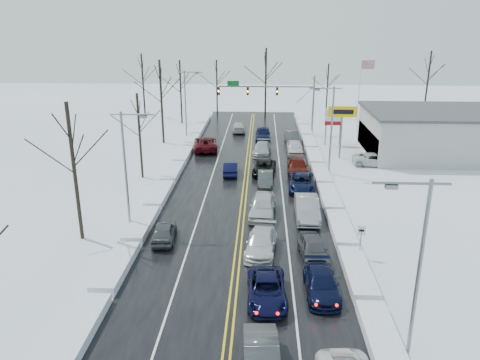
# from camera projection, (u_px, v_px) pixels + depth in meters

# --- Properties ---
(ground) EXTENTS (160.00, 160.00, 0.00)m
(ground) POSITION_uv_depth(u_px,v_px,m) (243.00, 209.00, 39.39)
(ground) COLOR white
(ground) RESTS_ON ground
(road_surface) EXTENTS (14.00, 84.00, 0.01)m
(road_surface) POSITION_uv_depth(u_px,v_px,m) (244.00, 201.00, 41.28)
(road_surface) COLOR black
(road_surface) RESTS_ON ground
(snow_bank_left) EXTENTS (1.58, 72.00, 0.59)m
(snow_bank_left) POSITION_uv_depth(u_px,v_px,m) (158.00, 199.00, 41.62)
(snow_bank_left) COLOR white
(snow_bank_left) RESTS_ON ground
(snow_bank_right) EXTENTS (1.58, 72.00, 0.59)m
(snow_bank_right) POSITION_uv_depth(u_px,v_px,m) (330.00, 202.00, 40.93)
(snow_bank_right) COLOR white
(snow_bank_right) RESTS_ON ground
(traffic_signal_mast) EXTENTS (13.28, 0.39, 8.00)m
(traffic_signal_mast) POSITION_uv_depth(u_px,v_px,m) (277.00, 94.00, 63.88)
(traffic_signal_mast) COLOR slate
(traffic_signal_mast) RESTS_ON ground
(tires_plus_sign) EXTENTS (3.20, 0.34, 6.00)m
(tires_plus_sign) POSITION_uv_depth(u_px,v_px,m) (342.00, 115.00, 52.39)
(tires_plus_sign) COLOR slate
(tires_plus_sign) RESTS_ON ground
(used_vehicles_sign) EXTENTS (2.20, 0.22, 4.65)m
(used_vehicles_sign) POSITION_uv_depth(u_px,v_px,m) (334.00, 119.00, 58.61)
(used_vehicles_sign) COLOR slate
(used_vehicles_sign) RESTS_ON ground
(speed_limit_sign) EXTENTS (0.55, 0.09, 2.35)m
(speed_limit_sign) POSITION_uv_depth(u_px,v_px,m) (361.00, 235.00, 30.93)
(speed_limit_sign) COLOR slate
(speed_limit_sign) RESTS_ON ground
(flagpole) EXTENTS (1.87, 1.20, 10.00)m
(flagpole) POSITION_uv_depth(u_px,v_px,m) (361.00, 89.00, 65.10)
(flagpole) COLOR silver
(flagpole) RESTS_ON ground
(dealership_building) EXTENTS (20.40, 12.40, 5.30)m
(dealership_building) POSITION_uv_depth(u_px,v_px,m) (455.00, 133.00, 54.44)
(dealership_building) COLOR #A8A9A4
(dealership_building) RESTS_ON ground
(streetlight_se) EXTENTS (3.20, 0.25, 9.00)m
(streetlight_se) POSITION_uv_depth(u_px,v_px,m) (416.00, 259.00, 20.28)
(streetlight_se) COLOR slate
(streetlight_se) RESTS_ON ground
(streetlight_ne) EXTENTS (3.20, 0.25, 9.00)m
(streetlight_ne) POSITION_uv_depth(u_px,v_px,m) (330.00, 124.00, 46.73)
(streetlight_ne) COLOR slate
(streetlight_ne) RESTS_ON ground
(streetlight_sw) EXTENTS (3.20, 0.25, 9.00)m
(streetlight_sw) POSITION_uv_depth(u_px,v_px,m) (128.00, 161.00, 34.26)
(streetlight_sw) COLOR slate
(streetlight_sw) RESTS_ON ground
(streetlight_nw) EXTENTS (3.20, 0.25, 9.00)m
(streetlight_nw) POSITION_uv_depth(u_px,v_px,m) (187.00, 100.00, 60.70)
(streetlight_nw) COLOR slate
(streetlight_nw) RESTS_ON ground
(tree_left_b) EXTENTS (4.00, 4.00, 10.00)m
(tree_left_b) POSITION_uv_depth(u_px,v_px,m) (71.00, 146.00, 31.97)
(tree_left_b) COLOR #2D231C
(tree_left_b) RESTS_ON ground
(tree_left_c) EXTENTS (3.40, 3.40, 8.50)m
(tree_left_c) POSITION_uv_depth(u_px,v_px,m) (139.00, 120.00, 45.49)
(tree_left_c) COLOR #2D231C
(tree_left_c) RESTS_ON ground
(tree_left_d) EXTENTS (4.20, 4.20, 10.50)m
(tree_left_d) POSITION_uv_depth(u_px,v_px,m) (161.00, 86.00, 58.28)
(tree_left_d) COLOR #2D231C
(tree_left_d) RESTS_ON ground
(tree_left_e) EXTENTS (3.80, 3.80, 9.50)m
(tree_left_e) POSITION_uv_depth(u_px,v_px,m) (180.00, 80.00, 69.83)
(tree_left_e) COLOR #2D231C
(tree_left_e) RESTS_ON ground
(tree_far_a) EXTENTS (4.00, 4.00, 10.00)m
(tree_far_a) POSITION_uv_depth(u_px,v_px,m) (142.00, 73.00, 75.71)
(tree_far_a) COLOR #2D231C
(tree_far_a) RESTS_ON ground
(tree_far_b) EXTENTS (3.60, 3.60, 9.00)m
(tree_far_b) POSITION_uv_depth(u_px,v_px,m) (217.00, 77.00, 76.33)
(tree_far_b) COLOR #2D231C
(tree_far_b) RESTS_ON ground
(tree_far_c) EXTENTS (4.40, 4.40, 11.00)m
(tree_far_c) POSITION_uv_depth(u_px,v_px,m) (266.00, 70.00, 73.63)
(tree_far_c) COLOR #2D231C
(tree_far_c) RESTS_ON ground
(tree_far_d) EXTENTS (3.40, 3.40, 8.50)m
(tree_far_d) POSITION_uv_depth(u_px,v_px,m) (328.00, 80.00, 75.16)
(tree_far_d) COLOR #2D231C
(tree_far_d) RESTS_ON ground
(tree_far_e) EXTENTS (4.20, 4.20, 10.50)m
(tree_far_e) POSITION_uv_depth(u_px,v_px,m) (429.00, 71.00, 74.45)
(tree_far_e) COLOR #2D231C
(tree_far_e) RESTS_ON ground
(queued_car_2) EXTENTS (2.36, 4.84, 1.33)m
(queued_car_2) POSITION_uv_depth(u_px,v_px,m) (267.00, 300.00, 26.72)
(queued_car_2) COLOR black
(queued_car_2) RESTS_ON ground
(queued_car_3) EXTENTS (2.46, 5.02, 1.41)m
(queued_car_3) POSITION_uv_depth(u_px,v_px,m) (261.00, 252.00, 32.21)
(queued_car_3) COLOR silver
(queued_car_3) RESTS_ON ground
(queued_car_4) EXTENTS (2.42, 5.20, 1.72)m
(queued_car_4) POSITION_uv_depth(u_px,v_px,m) (262.00, 216.00, 38.16)
(queued_car_4) COLOR silver
(queued_car_4) RESTS_ON ground
(queued_car_5) EXTENTS (1.48, 4.08, 1.34)m
(queued_car_5) POSITION_uv_depth(u_px,v_px,m) (265.00, 186.00, 45.06)
(queued_car_5) COLOR #383B3D
(queued_car_5) RESTS_ON ground
(queued_car_6) EXTENTS (2.62, 4.97, 1.33)m
(queued_car_6) POSITION_uv_depth(u_px,v_px,m) (264.00, 174.00, 48.53)
(queued_car_6) COLOR black
(queued_car_6) RESTS_ON ground
(queued_car_7) EXTENTS (2.33, 4.98, 1.41)m
(queued_car_7) POSITION_uv_depth(u_px,v_px,m) (262.00, 154.00, 55.43)
(queued_car_7) COLOR #A3A6AB
(queued_car_7) RESTS_ON ground
(queued_car_8) EXTENTS (2.01, 4.95, 1.68)m
(queued_car_8) POSITION_uv_depth(u_px,v_px,m) (263.00, 140.00, 62.19)
(queued_car_8) COLOR black
(queued_car_8) RESTS_ON ground
(queued_car_11) EXTENTS (1.95, 4.62, 1.33)m
(queued_car_11) POSITION_uv_depth(u_px,v_px,m) (321.00, 293.00, 27.33)
(queued_car_11) COLOR black
(queued_car_11) RESTS_ON ground
(queued_car_12) EXTENTS (2.08, 4.41, 1.46)m
(queued_car_12) POSITION_uv_depth(u_px,v_px,m) (313.00, 258.00, 31.33)
(queued_car_12) COLOR #424447
(queued_car_12) RESTS_ON ground
(queued_car_13) EXTENTS (1.87, 5.24, 1.72)m
(queued_car_13) POSITION_uv_depth(u_px,v_px,m) (306.00, 218.00, 37.70)
(queued_car_13) COLOR gray
(queued_car_13) RESTS_ON ground
(queued_car_14) EXTENTS (2.68, 5.28, 1.43)m
(queued_car_14) POSITION_uv_depth(u_px,v_px,m) (301.00, 190.00, 44.01)
(queued_car_14) COLOR black
(queued_car_14) RESTS_ON ground
(queued_car_15) EXTENTS (2.28, 5.27, 1.51)m
(queued_car_15) POSITION_uv_depth(u_px,v_px,m) (297.00, 173.00, 48.73)
(queued_car_15) COLOR #460F09
(queued_car_15) RESTS_ON ground
(queued_car_16) EXTENTS (1.98, 4.71, 1.59)m
(queued_car_16) POSITION_uv_depth(u_px,v_px,m) (295.00, 154.00, 55.57)
(queued_car_16) COLOR silver
(queued_car_16) RESTS_ON ground
(queued_car_17) EXTENTS (1.92, 4.73, 1.53)m
(queued_car_17) POSITION_uv_depth(u_px,v_px,m) (292.00, 143.00, 60.53)
(queued_car_17) COLOR #3B3D3F
(queued_car_17) RESTS_ON ground
(oncoming_car_0) EXTENTS (1.59, 4.13, 1.34)m
(oncoming_car_0) POSITION_uv_depth(u_px,v_px,m) (231.00, 174.00, 48.38)
(oncoming_car_0) COLOR black
(oncoming_car_0) RESTS_ON ground
(oncoming_car_1) EXTENTS (3.49, 6.20, 1.63)m
(oncoming_car_1) POSITION_uv_depth(u_px,v_px,m) (206.00, 150.00, 57.37)
(oncoming_car_1) COLOR #4C0A11
(oncoming_car_1) RESTS_ON ground
(oncoming_car_2) EXTENTS (2.15, 4.73, 1.34)m
(oncoming_car_2) POSITION_uv_depth(u_px,v_px,m) (239.00, 132.00, 66.72)
(oncoming_car_2) COLOR silver
(oncoming_car_2) RESTS_ON ground
(oncoming_car_3) EXTENTS (1.93, 4.09, 1.35)m
(oncoming_car_3) POSITION_uv_depth(u_px,v_px,m) (165.00, 240.00, 33.93)
(oncoming_car_3) COLOR #46494C
(oncoming_car_3) RESTS_ON ground
(parked_car_0) EXTENTS (5.01, 2.60, 1.35)m
(parked_car_0) POSITION_uv_depth(u_px,v_px,m) (374.00, 165.00, 51.28)
(parked_car_0) COLOR silver
(parked_car_0) RESTS_ON ground
(parked_car_1) EXTENTS (2.55, 5.75, 1.64)m
(parked_car_1) POSITION_uv_depth(u_px,v_px,m) (396.00, 160.00, 53.09)
(parked_car_1) COLOR #383A3D
(parked_car_1) RESTS_ON ground
(parked_car_2) EXTENTS (1.82, 4.18, 1.40)m
(parked_car_2) POSITION_uv_depth(u_px,v_px,m) (369.00, 145.00, 59.56)
(parked_car_2) COLOR #50120A
(parked_car_2) RESTS_ON ground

